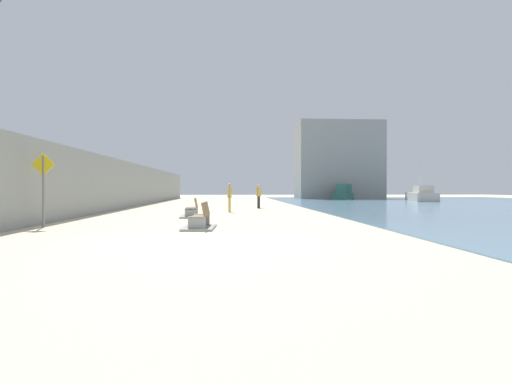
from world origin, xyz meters
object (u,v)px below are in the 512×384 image
boat_far_left (421,195)px  pedestrian_sign (43,181)px  person_standing (230,195)px  bench_far (192,213)px  person_walking (259,194)px  boat_nearest (345,193)px  bench_near (200,222)px

boat_far_left → pedestrian_sign: bearing=-135.6°
person_standing → boat_far_left: size_ratio=0.22×
bench_far → person_walking: person_walking is taller
person_walking → boat_far_left: bearing=36.9°
boat_nearest → pedestrian_sign: (-22.72, -37.49, 0.98)m
bench_near → person_standing: size_ratio=1.20×
person_walking → boat_far_left: 24.62m
bench_near → boat_nearest: boat_nearest is taller
bench_far → pedestrian_sign: size_ratio=0.77×
bench_far → person_walking: bearing=64.6°
bench_near → bench_far: (-0.85, 5.80, 0.00)m
bench_far → boat_far_left: bearing=44.5°
boat_nearest → pedestrian_sign: pedestrian_sign is taller
bench_far → boat_nearest: bearing=61.6°
pedestrian_sign → boat_nearest: bearing=58.8°
person_walking → boat_nearest: 27.67m
person_standing → boat_far_left: (21.80, 19.32, -0.35)m
boat_far_left → pedestrian_sign: 40.31m
person_standing → boat_far_left: bearing=41.5°
pedestrian_sign → person_standing: bearing=51.8°
person_walking → pedestrian_sign: 16.22m
bench_near → boat_far_left: bearing=51.8°
pedestrian_sign → boat_far_left: bearing=44.4°
person_walking → boat_nearest: size_ratio=0.25×
bench_near → person_walking: 14.65m
boat_nearest → boat_far_left: boat_far_left is taller
person_standing → pedestrian_sign: 11.32m
person_walking → person_standing: person_walking is taller
boat_far_left → pedestrian_sign: boat_far_left is taller
bench_far → boat_far_left: 33.21m
person_standing → boat_nearest: bearing=61.2°
person_standing → boat_far_left: 29.13m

